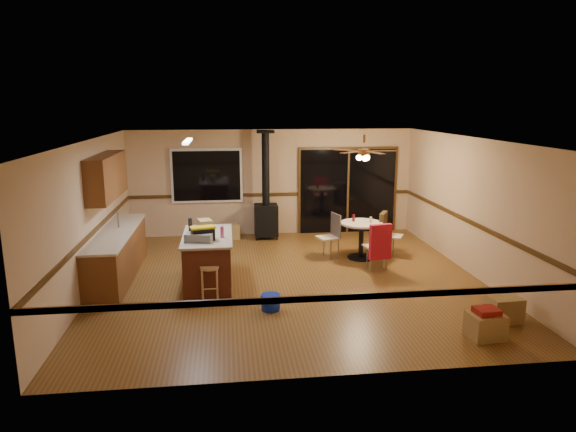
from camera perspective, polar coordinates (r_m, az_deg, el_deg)
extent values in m
plane|color=brown|center=(9.66, 0.22, -7.06)|extent=(7.00, 7.00, 0.00)
plane|color=silver|center=(9.12, 0.23, 8.52)|extent=(7.00, 7.00, 0.00)
plane|color=tan|center=(12.73, -1.74, 3.75)|extent=(7.00, 0.00, 7.00)
plane|color=tan|center=(5.97, 4.43, -6.44)|extent=(7.00, 0.00, 7.00)
plane|color=tan|center=(9.53, -21.14, -0.05)|extent=(0.00, 7.00, 7.00)
plane|color=tan|center=(10.33, 19.87, 0.96)|extent=(0.00, 7.00, 7.00)
cube|color=black|center=(12.61, -9.01, 4.44)|extent=(1.72, 0.10, 1.32)
cube|color=black|center=(13.03, 6.65, 2.76)|extent=(2.52, 0.10, 2.10)
cube|color=brown|center=(10.15, -18.44, -4.20)|extent=(0.60, 3.00, 0.86)
cube|color=#C1B096|center=(10.03, -18.62, -1.74)|extent=(0.64, 3.04, 0.04)
cube|color=brown|center=(10.06, -19.49, 4.17)|extent=(0.35, 2.00, 0.80)
cube|color=#522314|center=(9.46, -8.87, -4.89)|extent=(0.80, 1.60, 0.86)
cube|color=#C1B096|center=(9.34, -8.96, -2.25)|extent=(0.88, 1.68, 0.04)
cube|color=black|center=(12.43, -2.44, -0.43)|extent=(0.55, 0.50, 0.75)
cylinder|color=black|center=(12.21, -2.50, 5.34)|extent=(0.18, 0.18, 1.77)
cylinder|color=brown|center=(10.61, 8.43, 7.04)|extent=(0.24, 0.24, 0.10)
cylinder|color=brown|center=(10.58, 8.48, 8.50)|extent=(0.05, 0.05, 0.16)
sphere|color=#FFD88C|center=(10.62, 8.41, 6.40)|extent=(0.16, 0.16, 0.16)
cube|color=white|center=(9.38, -11.10, 8.15)|extent=(0.10, 1.20, 0.04)
cube|color=slate|center=(8.92, -9.86, -2.37)|extent=(0.50, 0.34, 0.14)
cube|color=black|center=(8.99, -9.43, -2.02)|extent=(0.42, 0.28, 0.21)
cube|color=gold|center=(8.96, -9.46, -1.26)|extent=(0.46, 0.31, 0.03)
cube|color=olive|center=(9.66, -9.20, -1.01)|extent=(0.31, 0.36, 0.21)
cylinder|color=black|center=(9.64, -10.81, -0.97)|extent=(0.09, 0.09, 0.25)
cylinder|color=#D84C8C|center=(9.11, -7.34, -1.78)|extent=(0.08, 0.08, 0.20)
cylinder|color=white|center=(9.78, -9.79, -0.96)|extent=(0.08, 0.08, 0.18)
cylinder|color=tan|center=(8.74, -8.67, -7.34)|extent=(0.35, 0.35, 0.58)
cylinder|color=#0C25AC|center=(8.28, -1.94, -9.54)|extent=(0.40, 0.40, 0.25)
cylinder|color=black|center=(11.04, 8.06, -4.56)|extent=(0.55, 0.55, 0.04)
cylinder|color=black|center=(10.94, 8.12, -2.70)|extent=(0.10, 0.10, 0.70)
cylinder|color=#C1B096|center=(10.85, 8.18, -0.81)|extent=(0.88, 0.88, 0.04)
cylinder|color=#590C14|center=(10.88, 7.30, -0.22)|extent=(0.08, 0.08, 0.16)
cylinder|color=beige|center=(10.83, 9.18, -0.42)|extent=(0.07, 0.07, 0.13)
cube|color=#BBAA8B|center=(10.86, 4.42, -2.39)|extent=(0.50, 0.50, 0.03)
cube|color=slate|center=(10.88, 5.33, -1.02)|extent=(0.14, 0.39, 0.50)
cube|color=#BBAA8B|center=(10.30, 9.67, -3.36)|extent=(0.46, 0.46, 0.03)
cube|color=slate|center=(10.07, 10.20, -2.27)|extent=(0.40, 0.10, 0.50)
cube|color=red|center=(10.08, 10.23, -2.85)|extent=(0.45, 0.17, 0.70)
cube|color=#BBAA8B|center=(11.17, 11.54, -2.20)|extent=(0.54, 0.54, 0.03)
cube|color=slate|center=(11.14, 10.63, -0.87)|extent=(0.21, 0.37, 0.50)
cube|color=#2E2211|center=(11.16, 10.51, -1.36)|extent=(0.29, 0.44, 0.70)
cube|color=olive|center=(12.51, -6.56, -1.73)|extent=(0.52, 0.45, 0.36)
cube|color=olive|center=(7.85, 21.08, -11.30)|extent=(0.50, 0.43, 0.35)
cube|color=olive|center=(8.52, 22.82, -9.45)|extent=(0.48, 0.42, 0.38)
cube|color=maroon|center=(7.76, 21.21, -9.81)|extent=(0.35, 0.30, 0.09)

